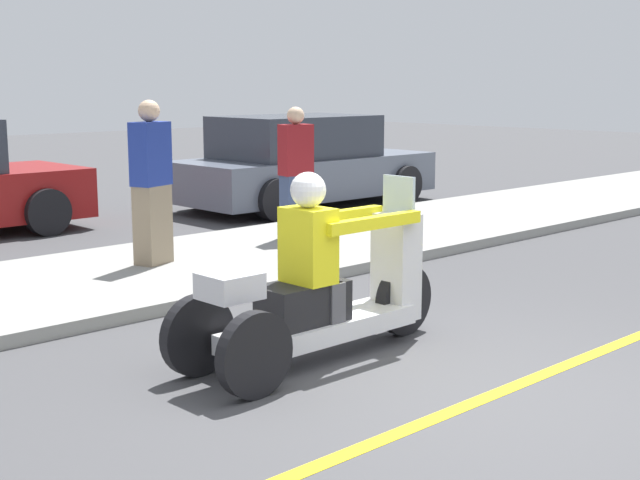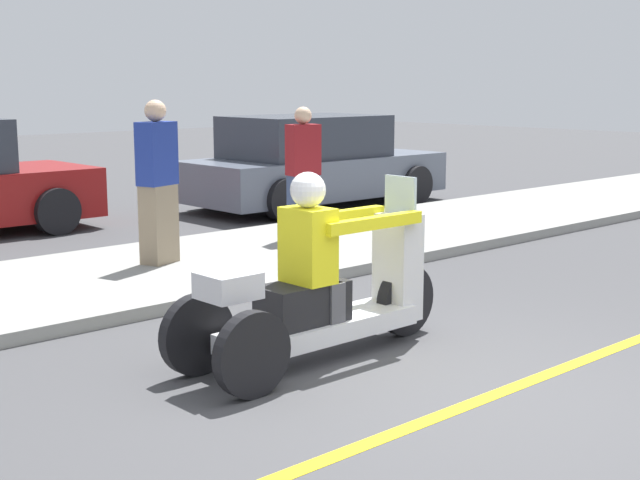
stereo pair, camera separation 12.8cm
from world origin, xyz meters
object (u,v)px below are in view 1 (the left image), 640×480
at_px(spectator_near_curb, 296,175).
at_px(spectator_by_tree, 151,186).
at_px(parked_car_lot_center, 302,164).
at_px(motorcycle_trike, 320,293).

bearing_deg(spectator_near_curb, spectator_by_tree, -176.93).
relative_size(spectator_near_curb, parked_car_lot_center, 0.36).
bearing_deg(motorcycle_trike, spectator_near_curb, 50.14).
relative_size(motorcycle_trike, spectator_by_tree, 1.39).
bearing_deg(spectator_by_tree, spectator_near_curb, 3.07).
bearing_deg(parked_car_lot_center, motorcycle_trike, -131.61).
bearing_deg(spectator_near_curb, parked_car_lot_center, 46.28).
distance_m(spectator_by_tree, spectator_near_curb, 2.17).
height_order(spectator_by_tree, spectator_near_curb, spectator_by_tree).
xyz_separation_m(motorcycle_trike, spectator_near_curb, (2.92, 3.50, 0.40)).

